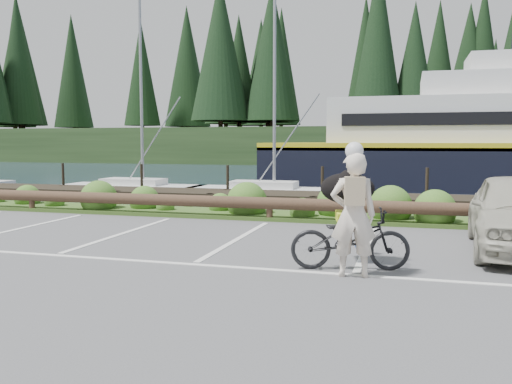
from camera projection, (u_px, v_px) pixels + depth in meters
The scene contains 7 objects.
ground at pixel (202, 260), 9.14m from camera, with size 72.00×72.00×0.00m, color #4D4D4F.
harbor_backdrop at pixel (390, 154), 84.26m from camera, with size 170.00×160.00×30.00m.
vegetation_strip at pixel (276, 216), 14.22m from camera, with size 34.00×1.60×0.10m, color #3D5B21.
log_rail at pixel (270, 221), 13.55m from camera, with size 32.00×0.30×0.60m, color #443021, non-canonical shape.
bicycle at pixel (350, 239), 8.38m from camera, with size 0.64×1.83×0.96m, color black.
cyclist at pixel (353, 215), 7.92m from camera, with size 0.67×0.44×1.83m, color #EFDFCA.
dog at pixel (347, 188), 8.90m from camera, with size 0.89×0.44×0.51m, color black.
Camera 1 is at (3.33, -8.41, 1.99)m, focal length 38.00 mm.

